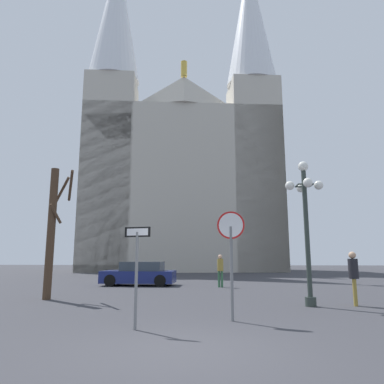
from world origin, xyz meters
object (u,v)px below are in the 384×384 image
Objects in this scene: stop_sign at (231,244)px; parked_car_near_navy at (140,274)px; one_way_arrow_sign at (137,264)px; street_lamp at (306,214)px; cathedral at (183,155)px; bare_tree at (52,229)px; pedestrian_walking at (220,267)px; pedestrian_standing at (354,273)px.

parked_car_near_navy is at bearing 113.30° from stop_sign.
street_lamp is at bearing 39.94° from one_way_arrow_sign.
bare_tree is at bearing -95.76° from cathedral.
parked_car_near_navy is at bearing -91.64° from cathedral.
stop_sign is 0.69× the size of parked_car_near_navy.
parked_car_near_navy is at bearing 169.07° from pedestrian_walking.
pedestrian_walking is (4.53, -0.87, 0.41)m from parked_car_near_navy.
one_way_arrow_sign is 7.76m from pedestrian_standing.
bare_tree reaches higher than pedestrian_standing.
bare_tree is 1.25× the size of parked_car_near_navy.
bare_tree is 2.87× the size of pedestrian_standing.
one_way_arrow_sign is 1.35× the size of pedestrian_walking.
stop_sign is at bearing -132.86° from street_lamp.
parked_car_near_navy is (-7.39, 8.04, -2.40)m from street_lamp.
one_way_arrow_sign is 1.29× the size of pedestrian_standing.
stop_sign is 5.30m from pedestrian_standing.
street_lamp is 0.96× the size of bare_tree.
one_way_arrow_sign is at bearing -151.29° from stop_sign.
pedestrian_walking is 8.21m from pedestrian_standing.
pedestrian_walking is (-2.86, 7.16, -2.00)m from street_lamp.
parked_car_near_navy is (-4.71, 10.93, -1.32)m from stop_sign.
street_lamp is 2.87× the size of pedestrian_walking.
pedestrian_standing is at bearing -73.16° from cathedral.
stop_sign is 11.97m from parked_car_near_navy.
cathedral is 14.04× the size of stop_sign.
stop_sign is 8.02m from bare_tree.
cathedral is 34.06m from one_way_arrow_sign.
bare_tree is 9.02m from pedestrian_walking.
stop_sign is 1.58× the size of pedestrian_standing.
street_lamp is 7.97m from pedestrian_walking.
cathedral is 24.30m from pedestrian_walking.
cathedral is 32.95m from stop_sign.
pedestrian_standing is at bearing -57.79° from pedestrian_walking.
bare_tree is 7.37m from parked_car_near_navy.
bare_tree is 11.18m from pedestrian_standing.
bare_tree is at bearing 130.37° from one_way_arrow_sign.
street_lamp is at bearing -47.39° from parked_car_near_navy.
bare_tree reaches higher than one_way_arrow_sign.
cathedral reaches higher than pedestrian_walking.
cathedral is at bearing 84.24° from bare_tree.
bare_tree is at bearing -138.45° from pedestrian_walking.
street_lamp is (6.83, -27.77, -10.25)m from cathedral.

